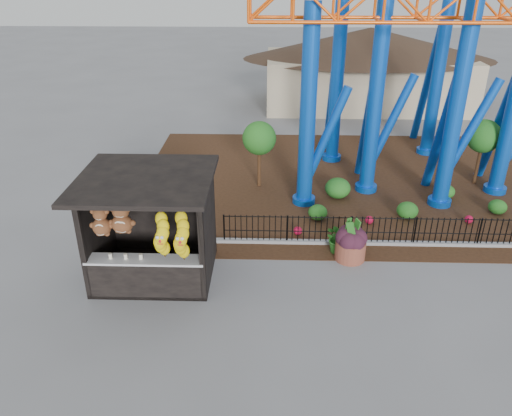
{
  "coord_description": "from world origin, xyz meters",
  "views": [
    {
      "loc": [
        0.23,
        -10.78,
        8.14
      ],
      "look_at": [
        -0.14,
        1.5,
        2.0
      ],
      "focal_mm": 35.0,
      "sensor_mm": 36.0,
      "label": 1
    }
  ],
  "objects_px": {
    "roller_coaster": "(410,13)",
    "potted_plant": "(339,238)",
    "prize_booth": "(150,232)",
    "terracotta_planter": "(350,250)"
  },
  "relations": [
    {
      "from": "terracotta_planter",
      "to": "prize_booth",
      "type": "bearing_deg",
      "value": -167.53
    },
    {
      "from": "prize_booth",
      "to": "roller_coaster",
      "type": "xyz_separation_m",
      "value": [
        8.11,
        7.33,
        4.9
      ]
    },
    {
      "from": "terracotta_planter",
      "to": "potted_plant",
      "type": "xyz_separation_m",
      "value": [
        -0.29,
        0.41,
        0.19
      ]
    },
    {
      "from": "roller_coaster",
      "to": "potted_plant",
      "type": "relative_size",
      "value": 11.25
    },
    {
      "from": "potted_plant",
      "to": "terracotta_planter",
      "type": "bearing_deg",
      "value": -73.97
    },
    {
      "from": "prize_booth",
      "to": "terracotta_planter",
      "type": "xyz_separation_m",
      "value": [
        5.67,
        1.25,
        -1.24
      ]
    },
    {
      "from": "prize_booth",
      "to": "roller_coaster",
      "type": "distance_m",
      "value": 11.98
    },
    {
      "from": "roller_coaster",
      "to": "prize_booth",
      "type": "bearing_deg",
      "value": -137.9
    },
    {
      "from": "roller_coaster",
      "to": "potted_plant",
      "type": "height_order",
      "value": "roller_coaster"
    },
    {
      "from": "terracotta_planter",
      "to": "potted_plant",
      "type": "height_order",
      "value": "potted_plant"
    }
  ]
}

